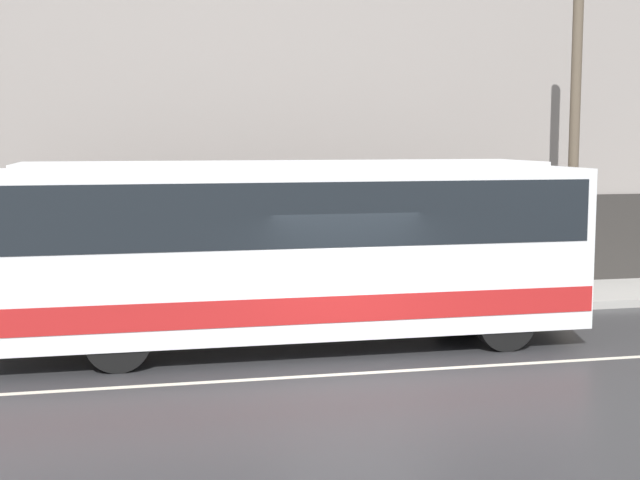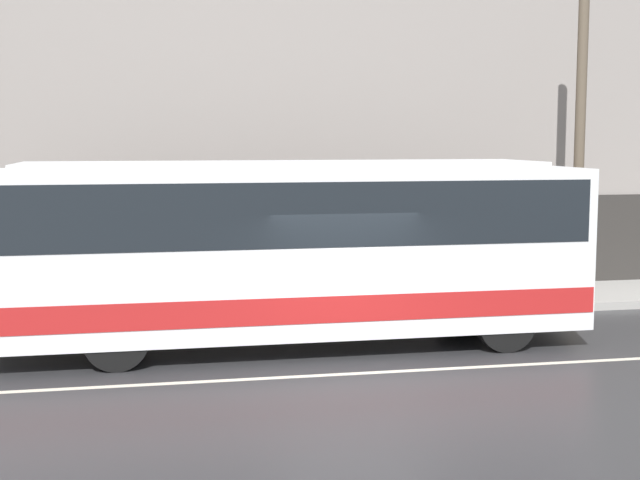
# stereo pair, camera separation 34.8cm
# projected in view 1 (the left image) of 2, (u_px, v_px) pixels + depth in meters

# --- Properties ---
(ground_plane) EXTENTS (60.00, 60.00, 0.00)m
(ground_plane) POSITION_uv_depth(u_px,v_px,m) (358.00, 373.00, 14.23)
(ground_plane) COLOR #2D2D30
(sidewalk) EXTENTS (60.00, 2.79, 0.17)m
(sidewalk) POSITION_uv_depth(u_px,v_px,m) (295.00, 306.00, 19.45)
(sidewalk) COLOR #A09E99
(sidewalk) RESTS_ON ground_plane
(building_facade) EXTENTS (60.00, 0.35, 9.33)m
(building_facade) POSITION_uv_depth(u_px,v_px,m) (281.00, 105.00, 20.43)
(building_facade) COLOR gray
(building_facade) RESTS_ON ground_plane
(lane_stripe) EXTENTS (54.00, 0.14, 0.01)m
(lane_stripe) POSITION_uv_depth(u_px,v_px,m) (358.00, 373.00, 14.23)
(lane_stripe) COLOR beige
(lane_stripe) RESTS_ON ground_plane
(transit_bus) EXTENTS (10.70, 2.58, 3.33)m
(transit_bus) POSITION_uv_depth(u_px,v_px,m) (286.00, 244.00, 15.84)
(transit_bus) COLOR white
(transit_bus) RESTS_ON ground_plane
(utility_pole_near) EXTENTS (0.23, 0.23, 6.78)m
(utility_pole_near) POSITION_uv_depth(u_px,v_px,m) (574.00, 146.00, 19.79)
(utility_pole_near) COLOR brown
(utility_pole_near) RESTS_ON sidewalk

